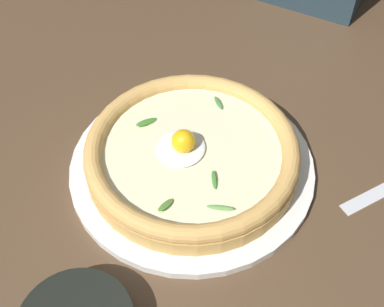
% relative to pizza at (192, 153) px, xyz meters
% --- Properties ---
extents(ground_plane, '(2.40, 2.40, 0.03)m').
position_rel_pizza_xyz_m(ground_plane, '(0.02, -0.02, -0.05)').
color(ground_plane, brown).
rests_on(ground_plane, ground).
extents(pizza_plate, '(0.33, 0.33, 0.01)m').
position_rel_pizza_xyz_m(pizza_plate, '(-0.00, 0.00, -0.03)').
color(pizza_plate, white).
rests_on(pizza_plate, ground).
extents(pizza, '(0.28, 0.28, 0.06)m').
position_rel_pizza_xyz_m(pizza, '(0.00, 0.00, 0.00)').
color(pizza, '#DAA757').
rests_on(pizza, pizza_plate).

